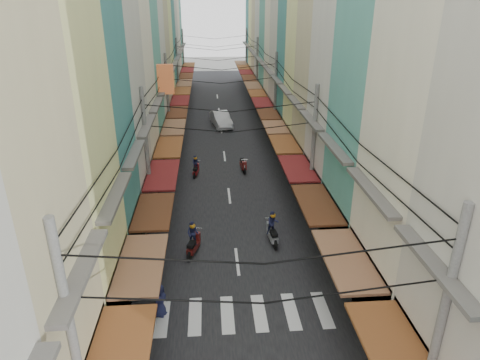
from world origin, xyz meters
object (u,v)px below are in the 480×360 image
market_umbrella (393,267)px  traffic_sign (342,214)px  white_car (221,126)px  bicycle (319,213)px

market_umbrella → traffic_sign: size_ratio=0.83×
white_car → bicycle: bearing=-84.9°
market_umbrella → traffic_sign: bearing=98.0°
bicycle → market_umbrella: size_ratio=0.74×
traffic_sign → market_umbrella: bearing=-82.0°
market_umbrella → traffic_sign: 5.07m
white_car → bicycle: size_ratio=3.26×
white_car → traffic_sign: (5.74, -24.09, 1.94)m
traffic_sign → white_car: bearing=103.4°
bicycle → traffic_sign: (0.21, -3.77, 1.94)m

